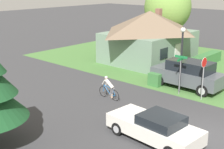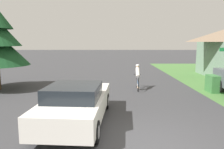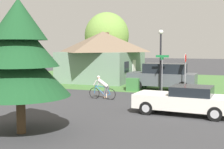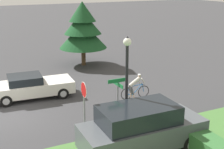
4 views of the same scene
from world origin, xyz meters
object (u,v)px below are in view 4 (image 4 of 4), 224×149
sedan_left_lane (31,87)px  street_name_sign (118,97)px  cyclist (135,87)px  stop_sign (84,102)px  conifer_tall_near (83,28)px  parked_suv_right (141,129)px  street_lamp (127,74)px

sedan_left_lane → street_name_sign: size_ratio=1.77×
cyclist → stop_sign: bearing=-137.0°
stop_sign → street_name_sign: size_ratio=1.04×
sedan_left_lane → conifer_tall_near: conifer_tall_near is taller
cyclist → conifer_tall_near: conifer_tall_near is taller
street_name_sign → parked_suv_right: bearing=9.1°
parked_suv_right → cyclist: bearing=63.4°
cyclist → street_name_sign: (3.63, -2.97, 1.14)m
cyclist → parked_suv_right: (5.19, -2.72, 0.32)m
parked_suv_right → street_lamp: street_lamp is taller
sedan_left_lane → conifer_tall_near: (-5.45, 5.29, 2.26)m
sedan_left_lane → parked_suv_right: (7.87, 2.60, 0.34)m
cyclist → stop_sign: size_ratio=0.65×
conifer_tall_near → sedan_left_lane: bearing=-44.2°
sedan_left_lane → stop_sign: stop_sign is taller
stop_sign → conifer_tall_near: 12.73m
street_name_sign → conifer_tall_near: size_ratio=0.53×
parked_suv_right → stop_sign: (-1.45, -1.80, 0.89)m
parked_suv_right → conifer_tall_near: size_ratio=1.00×
street_lamp → conifer_tall_near: size_ratio=0.90×
cyclist → street_name_sign: bearing=-125.8°
parked_suv_right → street_name_sign: street_name_sign is taller
cyclist → conifer_tall_near: bearing=93.7°
parked_suv_right → street_name_sign: bearing=100.2°
parked_suv_right → conifer_tall_near: conifer_tall_near is taller
street_name_sign → stop_sign: bearing=-86.0°
sedan_left_lane → street_lamp: size_ratio=1.05×
parked_suv_right → conifer_tall_near: 13.72m
cyclist → sedan_left_lane: bearing=156.7°
parked_suv_right → sedan_left_lane: bearing=109.3°
parked_suv_right → conifer_tall_near: bearing=79.6°
street_lamp → conifer_tall_near: bearing=167.3°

